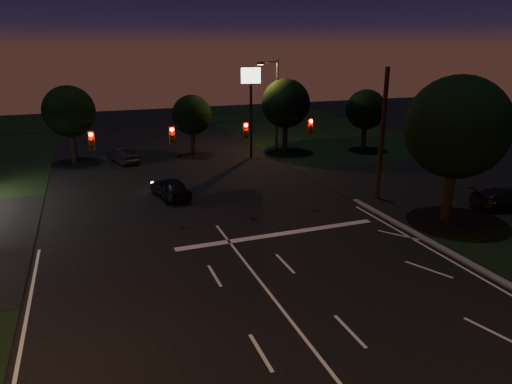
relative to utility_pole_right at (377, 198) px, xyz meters
name	(u,v)px	position (x,y,z in m)	size (l,w,h in m)	color
ground	(335,377)	(-12.00, -15.00, 0.00)	(140.00, 140.00, 0.00)	black
cross_street_right	(456,183)	(8.00, 1.00, 0.00)	(20.00, 16.00, 0.02)	black
stop_bar	(279,234)	(-9.00, -3.50, 0.01)	(12.00, 0.50, 0.01)	silver
utility_pole_right	(377,198)	(0.00, 0.00, 0.00)	(0.30, 0.30, 9.00)	black
signal_span	(210,132)	(-12.00, -0.04, 5.50)	(24.00, 0.40, 1.56)	black
pole_sign_right	(251,92)	(-4.00, 15.00, 6.24)	(1.80, 0.30, 8.40)	black
street_light_right_far	(275,99)	(-0.76, 17.00, 5.24)	(2.20, 0.35, 9.00)	black
tree_right_near	(455,128)	(1.53, -4.83, 5.68)	(6.00, 6.00, 8.76)	black
tree_far_b	(69,112)	(-19.98, 19.13, 4.61)	(4.60, 4.60, 6.98)	black
tree_far_c	(192,115)	(-8.98, 18.10, 3.90)	(3.80, 3.80, 5.86)	black
tree_far_d	(285,104)	(0.02, 16.13, 4.83)	(4.80, 4.80, 7.30)	black
tree_far_e	(365,110)	(8.02, 14.11, 4.11)	(4.00, 4.00, 6.18)	black
car_oncoming_a	(170,188)	(-13.59, 5.30, 0.74)	(1.74, 4.32, 1.47)	black
car_oncoming_b	(123,155)	(-15.80, 17.15, 0.71)	(1.50, 4.30, 1.42)	black
car_cross	(510,199)	(6.76, -5.00, 0.72)	(2.00, 4.93, 1.43)	black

